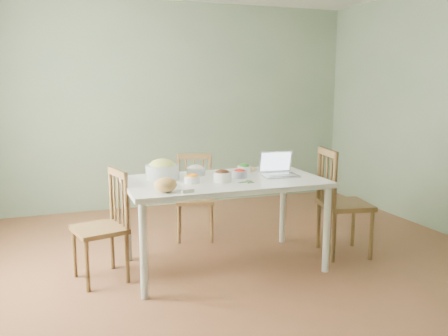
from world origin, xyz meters
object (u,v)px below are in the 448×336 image
object	(u,v)px
dining_table	(224,223)
laptop	(281,165)
chair_right	(345,202)
bowl_squash	(162,169)
chair_left	(99,227)
bread_boule	(166,185)
chair_far	(195,198)

from	to	relation	value
dining_table	laptop	world-z (taller)	laptop
chair_right	bowl_squash	distance (m)	1.77
chair_right	laptop	bearing A→B (deg)	96.59
chair_right	laptop	world-z (taller)	chair_right
chair_right	chair_left	bearing A→B (deg)	96.46
chair_left	bread_boule	bearing A→B (deg)	38.52
chair_far	bread_boule	xyz separation A→B (m)	(-0.57, -1.16, 0.41)
dining_table	chair_left	size ratio (longest dim) A/B	1.84
chair_left	chair_right	bearing A→B (deg)	72.55
chair_left	bread_boule	xyz separation A→B (m)	(0.49, -0.38, 0.40)
chair_left	bread_boule	size ratio (longest dim) A/B	5.26
dining_table	chair_far	world-z (taller)	chair_far
chair_right	laptop	xyz separation A→B (m)	(-0.67, 0.04, 0.39)
laptop	chair_left	bearing A→B (deg)	-178.20
bowl_squash	bread_boule	bearing A→B (deg)	-99.63
chair_left	laptop	size ratio (longest dim) A/B	2.96
dining_table	chair_right	distance (m)	1.21
chair_far	bowl_squash	distance (m)	0.92
chair_right	bowl_squash	size ratio (longest dim) A/B	3.49
chair_far	chair_right	world-z (taller)	chair_right
bread_boule	chair_right	bearing A→B (deg)	7.21
chair_far	laptop	world-z (taller)	laptop
dining_table	chair_right	bearing A→B (deg)	-4.34
chair_far	chair_right	size ratio (longest dim) A/B	0.86
bread_boule	bowl_squash	world-z (taller)	bowl_squash
dining_table	chair_far	bearing A→B (deg)	91.98
chair_right	bread_boule	bearing A→B (deg)	107.39
bread_boule	laptop	distance (m)	1.15
chair_left	chair_right	distance (m)	2.29
chair_left	bowl_squash	xyz separation A→B (m)	(0.57, 0.13, 0.42)
dining_table	chair_far	xyz separation A→B (m)	(-0.03, 0.84, 0.04)
chair_far	laptop	size ratio (longest dim) A/B	2.84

